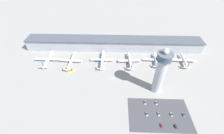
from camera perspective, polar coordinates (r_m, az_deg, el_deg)
ground_plane at (r=196.58m, az=0.13°, el=-4.34°), size 1000.00×1000.00×0.00m
terminal_building at (r=245.88m, az=0.63°, el=8.86°), size 279.02×25.00×18.72m
control_tower at (r=170.37m, az=18.05°, el=-1.56°), size 16.45×16.45×59.09m
parking_lot_surface at (r=170.73m, az=17.49°, el=-16.80°), size 64.00×40.00×0.01m
airplane_gate_alpha at (r=239.51m, az=-23.10°, el=2.78°), size 41.30×37.95×13.98m
airplane_gate_bravo at (r=225.91m, az=-15.20°, el=2.40°), size 31.35×42.29×12.08m
airplane_gate_charlie at (r=220.78m, az=-3.76°, el=2.83°), size 34.51×42.99×12.06m
airplane_gate_delta at (r=219.42m, az=6.82°, el=2.47°), size 33.50×38.52×12.83m
airplane_gate_echo at (r=229.46m, az=16.36°, el=2.69°), size 38.38×33.39×12.08m
airplane_gate_foxtrot at (r=242.60m, az=25.78°, el=2.37°), size 35.96×33.85×11.94m
service_truck_catering at (r=223.27m, az=-5.62°, el=2.23°), size 7.00×3.08×2.68m
service_truck_fuel at (r=213.36m, az=-15.33°, el=-1.39°), size 7.75×6.11×3.05m
car_blue_compact at (r=163.92m, az=18.32°, el=-20.43°), size 1.84×4.59×1.50m
car_silver_sedan at (r=168.10m, az=23.06°, el=-20.05°), size 1.87×4.07×1.57m
car_yellow_taxi at (r=173.87m, az=21.71°, el=-16.51°), size 1.97×4.43×1.57m
car_green_van at (r=166.90m, az=13.09°, el=-17.05°), size 2.05×4.43×1.59m
car_grey_coupe at (r=174.89m, az=12.50°, el=-13.11°), size 1.88×4.68×1.43m
car_red_hatchback at (r=177.67m, az=16.50°, el=-12.98°), size 1.91×4.64×1.50m
car_black_suv at (r=170.07m, az=17.34°, el=-16.71°), size 1.93×4.37×1.52m
car_white_wagon at (r=178.54m, az=25.63°, el=-16.15°), size 1.97×4.17×1.50m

